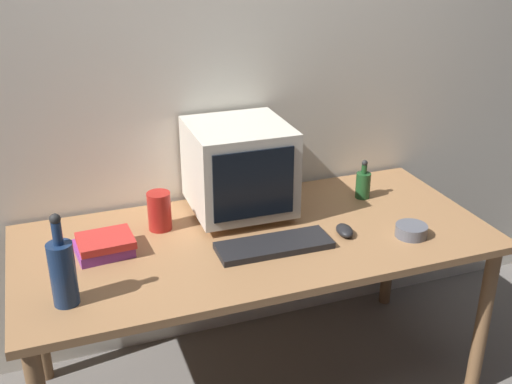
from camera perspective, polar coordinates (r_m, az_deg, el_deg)
The scene contains 11 objects.
ground_plane at distance 2.75m, azimuth 0.00°, elevation -17.11°, with size 6.00×6.00×0.00m, color slate.
back_wall at distance 2.57m, azimuth -3.64°, elevation 11.43°, with size 4.00×0.08×2.50m, color silver.
desk at distance 2.38m, azimuth 0.00°, elevation -5.56°, with size 1.78×0.81×0.71m.
crt_monitor at distance 2.45m, azimuth -1.59°, elevation 2.21°, with size 0.39×0.39×0.37m.
keyboard at distance 2.26m, azimuth 1.67°, elevation -4.92°, with size 0.42×0.15×0.02m, color black.
computer_mouse at distance 2.37m, azimuth 8.13°, elevation -3.52°, with size 0.06×0.10×0.04m, color black.
bottle_tall at distance 1.99m, azimuth -17.33°, elevation -6.93°, with size 0.08×0.08×0.31m.
bottle_short at distance 2.67m, azimuth 9.80°, elevation 0.74°, with size 0.06×0.06×0.17m.
book_stack at distance 2.28m, azimuth -13.74°, elevation -4.77°, with size 0.21×0.18×0.07m.
cd_spindle at distance 2.40m, azimuth 14.07°, elevation -3.46°, with size 0.12×0.12×0.04m, color #595B66.
metal_canister at distance 2.39m, azimuth -8.86°, elevation -1.73°, with size 0.09×0.09×0.15m, color #A51E19.
Camera 1 is at (-0.71, -1.94, 1.81)m, focal length 43.58 mm.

